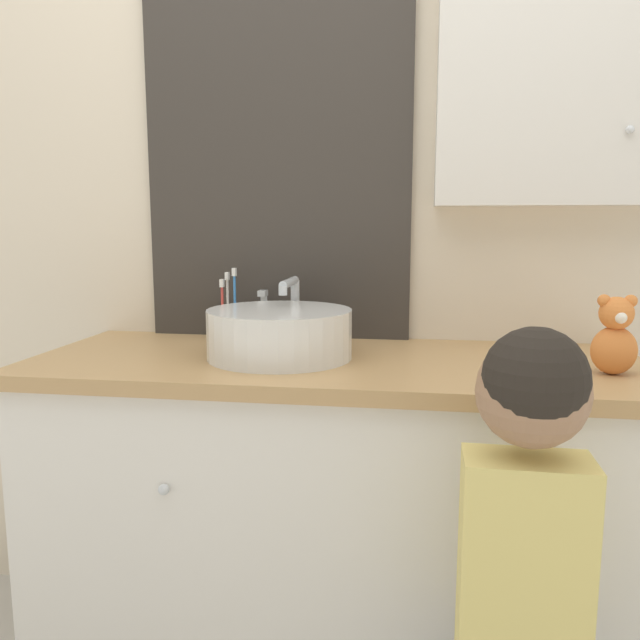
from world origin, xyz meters
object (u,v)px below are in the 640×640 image
(toothbrush_holder, at_px, (228,324))
(child_figure, at_px, (525,557))
(soap_dispenser, at_px, (264,320))
(teddy_bear, at_px, (615,337))
(sink_basin, at_px, (280,332))

(toothbrush_holder, distance_m, child_figure, 1.01)
(toothbrush_holder, bearing_deg, soap_dispenser, 10.50)
(toothbrush_holder, height_order, child_figure, toothbrush_holder)
(child_figure, relative_size, teddy_bear, 5.80)
(teddy_bear, bearing_deg, toothbrush_holder, 163.30)
(toothbrush_holder, height_order, teddy_bear, toothbrush_holder)
(sink_basin, xyz_separation_m, soap_dispenser, (-0.10, 0.24, -0.01))
(sink_basin, height_order, toothbrush_holder, toothbrush_holder)
(sink_basin, distance_m, child_figure, 0.74)
(soap_dispenser, bearing_deg, child_figure, -48.65)
(sink_basin, relative_size, teddy_bear, 2.32)
(toothbrush_holder, bearing_deg, sink_basin, -47.96)
(sink_basin, bearing_deg, child_figure, -41.68)
(sink_basin, distance_m, soap_dispenser, 0.26)
(child_figure, bearing_deg, teddy_bear, 58.82)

